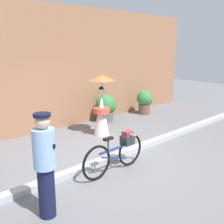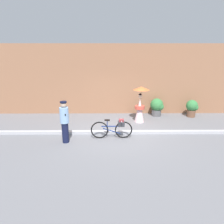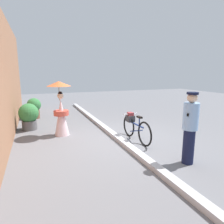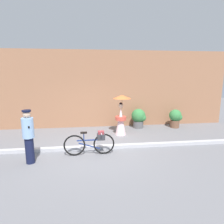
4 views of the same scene
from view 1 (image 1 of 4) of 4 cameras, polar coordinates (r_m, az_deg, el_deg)
name	(u,v)px [view 1 (image 1 of 4)]	position (r m, az deg, el deg)	size (l,w,h in m)	color
ground_plane	(109,161)	(6.39, -0.65, -10.29)	(30.00, 30.00, 0.00)	slate
building_wall	(36,69)	(8.55, -15.71, 8.70)	(14.00, 0.40, 3.86)	#9E6B4C
sidewalk_curb	(109,158)	(6.37, -0.66, -9.79)	(14.00, 0.20, 0.12)	#B2B2B7
bicycle_near_officer	(117,151)	(5.76, 1.13, -8.35)	(1.71, 0.48, 0.82)	black
person_officer	(45,163)	(4.25, -14.00, -10.50)	(0.34, 0.36, 1.66)	#141938
person_with_parasol	(102,106)	(7.95, -2.22, 1.35)	(0.79, 0.79, 1.80)	silver
potted_plant_by_door	(106,107)	(9.47, -1.23, 1.09)	(0.72, 0.70, 0.98)	#59595B
potted_plant_small	(145,101)	(10.66, 6.96, 2.37)	(0.63, 0.61, 0.94)	brown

